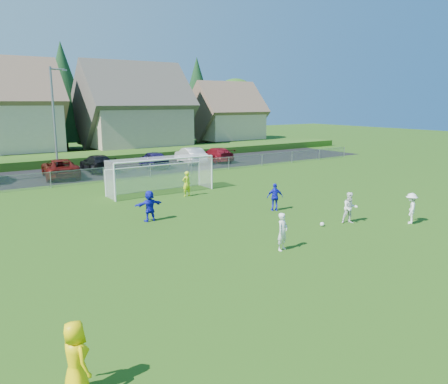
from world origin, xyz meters
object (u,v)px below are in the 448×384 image
(car_c, at_px, (60,168))
(car_f, at_px, (190,155))
(goalkeeper, at_px, (187,184))
(soccer_ball, at_px, (322,224))
(referee, at_px, (76,359))
(car_e, at_px, (154,159))
(player_blue_b, at_px, (150,206))
(car_d, at_px, (97,163))
(car_g, at_px, (216,154))
(player_white_a, at_px, (283,232))
(player_white_b, at_px, (350,208))
(player_blue_a, at_px, (275,197))
(soccer_goal, at_px, (160,169))
(player_white_c, at_px, (411,208))

(car_c, bearing_deg, car_f, -167.26)
(goalkeeper, bearing_deg, soccer_ball, 96.85)
(referee, bearing_deg, car_e, -38.93)
(player_blue_b, relative_size, car_c, 0.29)
(car_d, distance_m, car_g, 12.76)
(player_white_a, distance_m, player_white_b, 5.88)
(referee, distance_m, car_f, 36.37)
(player_white_b, bearing_deg, car_e, 118.57)
(player_white_a, height_order, player_blue_a, player_white_a)
(player_white_a, bearing_deg, referee, -173.28)
(player_white_b, relative_size, goalkeeper, 0.97)
(car_f, bearing_deg, player_white_a, 75.64)
(referee, bearing_deg, goalkeeper, -47.01)
(car_c, xyz_separation_m, soccer_goal, (4.25, -10.24, 0.84))
(player_blue_b, height_order, car_f, player_blue_b)
(referee, height_order, car_g, referee)
(car_g, relative_size, soccer_goal, 0.69)
(referee, xyz_separation_m, soccer_goal, (11.04, 18.70, 0.77))
(player_blue_a, height_order, car_c, player_blue_a)
(player_white_a, relative_size, player_white_c, 1.01)
(car_g, bearing_deg, car_d, 4.45)
(car_d, distance_m, soccer_goal, 11.68)
(referee, relative_size, player_white_c, 1.06)
(player_blue_b, bearing_deg, referee, 60.36)
(player_white_a, relative_size, car_g, 0.32)
(player_white_b, xyz_separation_m, car_g, (7.38, 24.14, -0.08))
(player_blue_b, bearing_deg, player_white_b, 144.96)
(soccer_ball, distance_m, player_blue_a, 3.94)
(soccer_goal, bearing_deg, soccer_ball, -75.99)
(player_blue_a, distance_m, car_e, 19.60)
(car_d, xyz_separation_m, car_f, (9.73, -0.03, 0.06))
(player_white_c, relative_size, car_f, 0.33)
(player_white_a, relative_size, car_d, 0.31)
(soccer_ball, height_order, player_white_c, player_white_c)
(player_white_b, xyz_separation_m, car_e, (-0.09, 23.80, -0.02))
(car_d, distance_m, car_f, 9.73)
(goalkeeper, relative_size, soccer_goal, 0.23)
(player_blue_a, height_order, car_g, player_blue_a)
(car_f, distance_m, soccer_goal, 14.75)
(car_d, height_order, car_e, car_e)
(car_f, bearing_deg, player_white_c, 93.35)
(player_white_b, xyz_separation_m, goalkeeper, (-3.81, 10.62, 0.03))
(player_white_c, bearing_deg, car_f, -126.25)
(player_white_b, bearing_deg, car_g, 101.36)
(goalkeeper, distance_m, car_f, 16.03)
(player_blue_b, distance_m, car_d, 18.47)
(player_white_b, distance_m, player_blue_a, 4.50)
(car_d, height_order, soccer_goal, soccer_goal)
(car_e, relative_size, car_f, 0.94)
(player_white_a, xyz_separation_m, player_white_c, (8.36, -0.58, -0.01))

